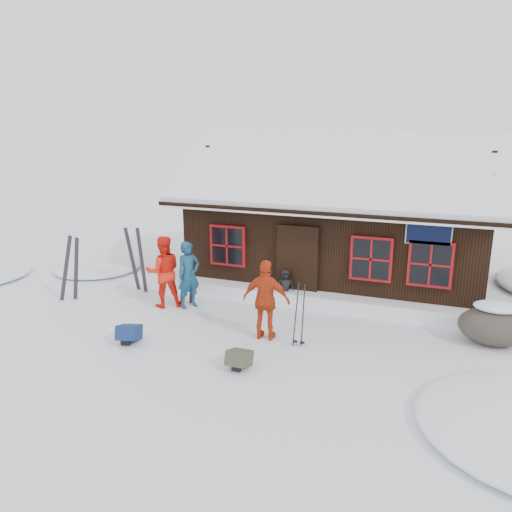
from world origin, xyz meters
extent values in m
plane|color=white|center=(0.00, 0.00, 0.00)|extent=(120.00, 120.00, 0.00)
cube|color=black|center=(1.50, 5.00, 1.25)|extent=(8.00, 5.00, 2.50)
cube|color=black|center=(1.50, 3.52, 3.35)|extent=(8.90, 3.14, 1.88)
cube|color=black|center=(1.50, 6.47, 3.35)|extent=(8.90, 3.14, 1.88)
cube|color=white|center=(1.50, 3.52, 3.49)|extent=(8.72, 3.07, 1.86)
cube|color=white|center=(1.50, 6.47, 3.49)|extent=(8.72, 3.07, 1.86)
cube|color=white|center=(1.50, 5.00, 4.22)|extent=(8.81, 0.22, 0.14)
cube|color=silver|center=(1.50, 2.05, 2.48)|extent=(8.90, 0.10, 0.20)
cube|color=black|center=(0.90, 2.45, 1.00)|extent=(1.00, 0.10, 2.00)
cube|color=black|center=(4.10, 2.42, 2.15)|extent=(1.00, 0.06, 0.60)
cube|color=maroon|center=(-1.10, 2.44, 1.35)|extent=(1.04, 0.10, 1.14)
cube|color=black|center=(-1.10, 2.40, 1.35)|extent=(0.90, 0.04, 1.00)
cube|color=maroon|center=(2.80, 2.44, 1.35)|extent=(1.04, 0.10, 1.14)
cube|color=black|center=(2.80, 2.40, 1.35)|extent=(0.90, 0.04, 1.00)
cube|color=maroon|center=(4.20, 2.44, 1.35)|extent=(1.04, 0.10, 1.14)
cube|color=black|center=(4.20, 2.40, 1.35)|extent=(0.90, 0.04, 1.00)
cube|color=white|center=(1.50, 2.25, 0.17)|extent=(7.60, 0.60, 0.35)
ellipsoid|color=white|center=(-6.00, 3.00, 0.00)|extent=(2.80, 2.80, 0.34)
imported|color=navy|center=(-1.57, 1.01, 0.87)|extent=(0.68, 0.76, 1.74)
imported|color=red|center=(-2.21, 0.85, 0.93)|extent=(1.15, 1.10, 1.87)
imported|color=#BB3513|center=(0.94, -0.14, 0.90)|extent=(1.08, 0.50, 1.80)
imported|color=black|center=(0.65, 2.20, 0.45)|extent=(0.52, 0.46, 0.90)
ellipsoid|color=#464038|center=(5.61, 1.33, 0.40)|extent=(1.46, 1.10, 0.81)
ellipsoid|color=white|center=(5.61, 1.33, 0.75)|extent=(0.92, 0.67, 0.20)
cube|color=black|center=(-4.89, 0.34, 0.87)|extent=(0.42, 0.26, 1.83)
cube|color=black|center=(-4.59, 0.38, 0.87)|extent=(0.47, 0.16, 1.83)
cube|color=black|center=(-3.72, 1.68, 0.89)|extent=(0.34, 0.15, 1.87)
cube|color=black|center=(-3.41, 1.69, 0.89)|extent=(0.34, 0.15, 1.87)
cube|color=black|center=(-1.85, 1.25, 0.70)|extent=(0.27, 0.09, 1.50)
cube|color=black|center=(-1.60, 1.20, 0.70)|extent=(0.23, 0.16, 1.50)
cylinder|color=black|center=(1.64, -0.23, 0.69)|extent=(0.10, 0.13, 1.45)
cylinder|color=black|center=(1.80, -0.23, 0.69)|extent=(0.10, 0.13, 1.45)
cube|color=navy|center=(-1.78, -1.37, 0.16)|extent=(0.58, 0.68, 0.31)
cube|color=#3E3F2D|center=(0.91, -1.62, 0.15)|extent=(0.41, 0.54, 0.29)
camera|label=1|loc=(4.33, -9.78, 4.66)|focal=35.00mm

